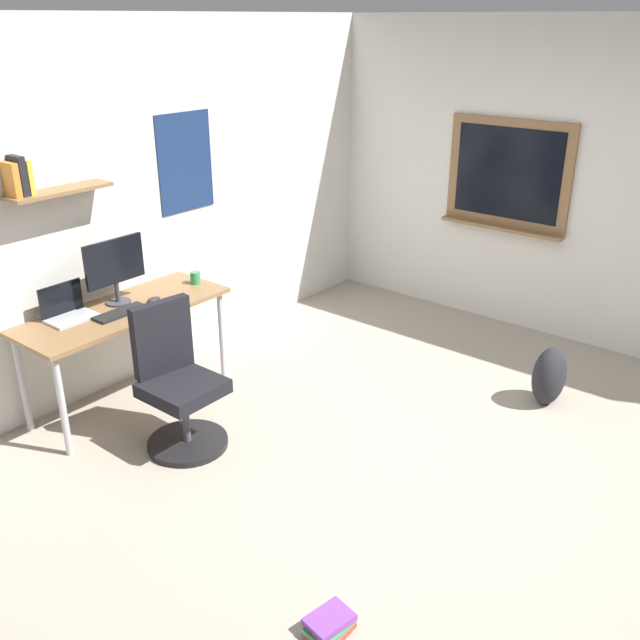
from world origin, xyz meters
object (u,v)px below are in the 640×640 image
object	(u,v)px
keyboard	(121,313)
backpack	(549,376)
desk	(125,318)
office_chair	(178,387)
monitor_primary	(115,267)
coffee_mug	(195,278)
computer_mouse	(154,300)
laptop	(67,310)
book_stack_on_floor	(329,625)

from	to	relation	value
keyboard	backpack	xyz separation A→B (m)	(1.92, -2.27, -0.52)
backpack	desk	bearing A→B (deg)	128.35
office_chair	monitor_primary	size ratio (longest dim) A/B	2.05
keyboard	coffee_mug	distance (m)	0.72
office_chair	computer_mouse	bearing A→B (deg)	60.94
desk	coffee_mug	distance (m)	0.65
keyboard	backpack	size ratio (longest dim) A/B	0.85
laptop	keyboard	bearing A→B (deg)	-39.65
monitor_primary	backpack	size ratio (longest dim) A/B	1.06
monitor_primary	book_stack_on_floor	xyz separation A→B (m)	(-0.78, -2.48, -0.96)
laptop	office_chair	bearing A→B (deg)	-76.21
laptop	desk	bearing A→B (deg)	-23.06
keyboard	backpack	distance (m)	3.02
desk	monitor_primary	xyz separation A→B (m)	(0.04, 0.09, 0.35)
backpack	coffee_mug	bearing A→B (deg)	117.62
backpack	book_stack_on_floor	size ratio (longest dim) A/B	1.85
desk	book_stack_on_floor	size ratio (longest dim) A/B	6.28
laptop	backpack	xyz separation A→B (m)	(2.18, -2.48, -0.57)
backpack	book_stack_on_floor	world-z (taller)	backpack
laptop	backpack	bearing A→B (deg)	-48.65
office_chair	keyboard	bearing A→B (deg)	84.63
office_chair	book_stack_on_floor	bearing A→B (deg)	-109.70
desk	keyboard	world-z (taller)	keyboard
desk	computer_mouse	world-z (taller)	computer_mouse
laptop	monitor_primary	xyz separation A→B (m)	(0.37, -0.05, 0.22)
laptop	coffee_mug	size ratio (longest dim) A/B	3.37
office_chair	backpack	world-z (taller)	office_chair
office_chair	backpack	distance (m)	2.59
office_chair	book_stack_on_floor	world-z (taller)	office_chair
keyboard	monitor_primary	bearing A→B (deg)	56.29
office_chair	coffee_mug	size ratio (longest dim) A/B	10.33
monitor_primary	book_stack_on_floor	world-z (taller)	monitor_primary
office_chair	monitor_primary	xyz separation A→B (m)	(0.17, 0.77, 0.59)
office_chair	laptop	xyz separation A→B (m)	(-0.20, 0.82, 0.38)
monitor_primary	computer_mouse	distance (m)	0.35
keyboard	book_stack_on_floor	distance (m)	2.51
computer_mouse	book_stack_on_floor	bearing A→B (deg)	-112.29
backpack	office_chair	bearing A→B (deg)	140.05
keyboard	office_chair	bearing A→B (deg)	-95.37
monitor_primary	keyboard	bearing A→B (deg)	-123.71
computer_mouse	book_stack_on_floor	xyz separation A→B (m)	(-0.95, -2.32, -0.71)
monitor_primary	backpack	world-z (taller)	monitor_primary
coffee_mug	laptop	bearing A→B (deg)	170.40
desk	computer_mouse	distance (m)	0.24
backpack	laptop	bearing A→B (deg)	131.35
desk	backpack	world-z (taller)	desk
backpack	monitor_primary	bearing A→B (deg)	126.71
computer_mouse	book_stack_on_floor	world-z (taller)	computer_mouse
computer_mouse	book_stack_on_floor	distance (m)	2.60
keyboard	book_stack_on_floor	size ratio (longest dim) A/B	1.57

